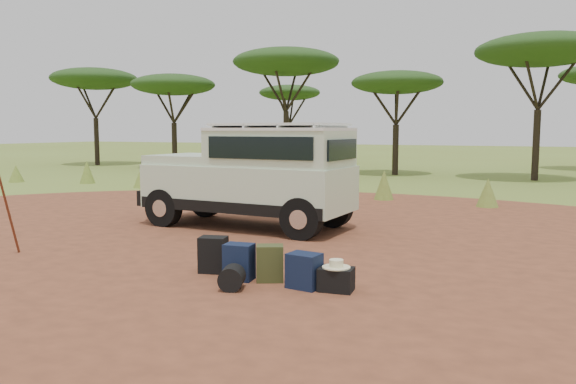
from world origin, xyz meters
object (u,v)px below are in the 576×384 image
at_px(duffel_navy, 304,271).
at_px(walking_staff, 8,210).
at_px(backpack_navy, 239,262).
at_px(hard_case, 336,280).
at_px(backpack_olive, 270,263).
at_px(safari_vehicle, 254,178).
at_px(backpack_black, 213,255).

bearing_deg(duffel_navy, walking_staff, -169.44).
distance_m(backpack_navy, duffel_navy, 0.99).
bearing_deg(hard_case, backpack_olive, 170.30).
xyz_separation_m(backpack_navy, hard_case, (1.42, 0.05, -0.10)).
xyz_separation_m(safari_vehicle, walking_staff, (-2.39, -4.18, -0.31)).
xyz_separation_m(walking_staff, backpack_olive, (4.66, 0.41, -0.52)).
distance_m(walking_staff, duffel_navy, 5.26).
relative_size(backpack_olive, hard_case, 1.15).
distance_m(backpack_black, hard_case, 1.99).
bearing_deg(walking_staff, backpack_black, -13.19).
distance_m(safari_vehicle, walking_staff, 4.82).
bearing_deg(duffel_navy, safari_vehicle, 133.44).
distance_m(safari_vehicle, backpack_navy, 4.38).
distance_m(walking_staff, backpack_black, 3.74).
xyz_separation_m(walking_staff, backpack_black, (3.67, 0.50, -0.51)).
height_order(backpack_black, hard_case, backpack_black).
relative_size(safari_vehicle, hard_case, 10.56).
height_order(safari_vehicle, hard_case, safari_vehicle).
distance_m(safari_vehicle, duffel_navy, 4.88).
bearing_deg(safari_vehicle, backpack_olive, -56.53).
bearing_deg(walking_staff, safari_vehicle, 39.31).
bearing_deg(hard_case, walking_staff, 177.40).
height_order(walking_staff, hard_case, walking_staff).
height_order(safari_vehicle, backpack_navy, safari_vehicle).
height_order(backpack_navy, backpack_olive, backpack_navy).
distance_m(duffel_navy, hard_case, 0.44).
relative_size(backpack_black, duffel_navy, 1.14).
bearing_deg(backpack_black, walking_staff, 173.46).
xyz_separation_m(backpack_black, backpack_olive, (0.98, -0.09, -0.01)).
bearing_deg(walking_staff, backpack_olive, -15.90).
distance_m(walking_staff, backpack_olive, 4.70).
relative_size(backpack_olive, duffel_navy, 1.08).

